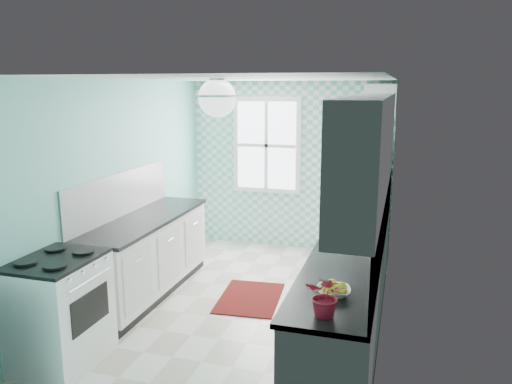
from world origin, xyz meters
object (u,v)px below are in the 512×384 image
(fruit_bowl, at_px, (334,292))
(microwave, at_px, (364,141))
(stove, at_px, (60,309))
(potted_plant, at_px, (327,296))
(ceiling_light, at_px, (217,98))
(fridge, at_px, (361,208))
(sink, at_px, (361,218))

(fruit_bowl, bearing_deg, microwave, 91.49)
(stove, relative_size, fruit_bowl, 3.93)
(stove, height_order, potted_plant, potted_plant)
(fruit_bowl, height_order, potted_plant, potted_plant)
(stove, distance_m, microwave, 4.31)
(stove, bearing_deg, fruit_bowl, -1.74)
(ceiling_light, xyz_separation_m, fruit_bowl, (1.20, -0.84, -1.35))
(fridge, relative_size, potted_plant, 5.23)
(fridge, xyz_separation_m, stove, (-2.31, -3.43, -0.27))
(ceiling_light, distance_m, sink, 2.33)
(fridge, height_order, fruit_bowl, fridge)
(stove, relative_size, potted_plant, 3.27)
(stove, xyz_separation_m, sink, (2.40, 2.26, 0.43))
(ceiling_light, distance_m, fruit_bowl, 2.00)
(fruit_bowl, bearing_deg, fridge, 91.50)
(sink, xyz_separation_m, fruit_bowl, (-0.00, -2.28, 0.04))
(sink, bearing_deg, potted_plant, -88.12)
(fruit_bowl, bearing_deg, ceiling_light, 144.89)
(fridge, height_order, microwave, microwave)
(microwave, bearing_deg, fruit_bowl, 90.84)
(stove, bearing_deg, microwave, 54.81)
(microwave, bearing_deg, stove, 55.44)
(ceiling_light, xyz_separation_m, fridge, (1.11, 2.61, -1.56))
(fridge, xyz_separation_m, sink, (0.09, -1.18, 0.16))
(microwave, bearing_deg, ceiling_light, 66.31)
(ceiling_light, relative_size, microwave, 0.59)
(fridge, bearing_deg, ceiling_light, -115.57)
(fridge, xyz_separation_m, potted_plant, (0.09, -3.81, 0.32))
(ceiling_light, height_order, fridge, ceiling_light)
(potted_plant, bearing_deg, fridge, 91.36)
(fruit_bowl, relative_size, microwave, 0.41)
(sink, distance_m, microwave, 1.41)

